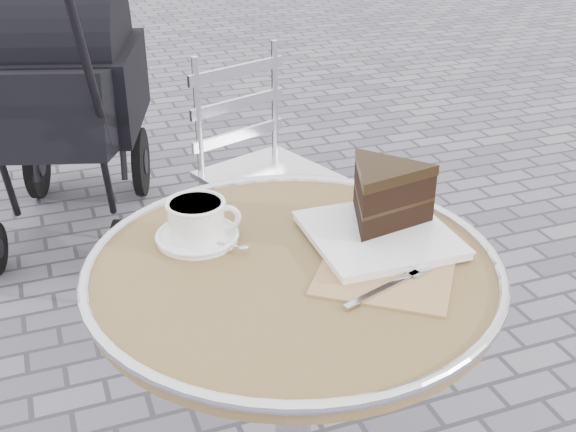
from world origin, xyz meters
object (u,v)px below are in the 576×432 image
object	(u,v)px
cake_plate_set	(383,204)
bistro_chair	(252,146)
cafe_table	(293,341)
cappuccino_set	(198,223)
baby_stroller	(65,106)

from	to	relation	value
cake_plate_set	bistro_chair	size ratio (longest dim) A/B	0.51
cafe_table	bistro_chair	xyz separation A→B (m)	(0.27, 1.09, -0.07)
cafe_table	cappuccino_set	size ratio (longest dim) A/B	4.66
cafe_table	cake_plate_set	world-z (taller)	cake_plate_set
cappuccino_set	bistro_chair	world-z (taller)	cappuccino_set
cafe_table	baby_stroller	world-z (taller)	baby_stroller
bistro_chair	baby_stroller	distance (m)	0.83
cappuccino_set	bistro_chair	distance (m)	1.06
bistro_chair	baby_stroller	size ratio (longest dim) A/B	0.71
cappuccino_set	cake_plate_set	world-z (taller)	cake_plate_set
cafe_table	baby_stroller	size ratio (longest dim) A/B	0.65
cafe_table	cake_plate_set	bearing A→B (deg)	13.15
cappuccino_set	baby_stroller	xyz separation A→B (m)	(-0.12, 1.59, -0.28)
bistro_chair	cafe_table	bearing A→B (deg)	-123.40
cappuccino_set	baby_stroller	size ratio (longest dim) A/B	0.14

